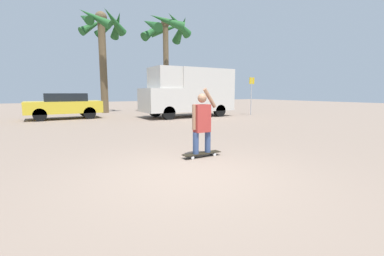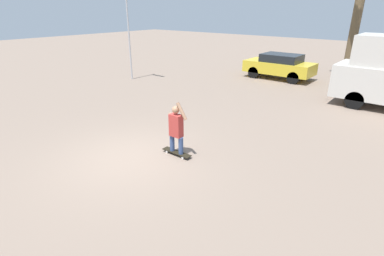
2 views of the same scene
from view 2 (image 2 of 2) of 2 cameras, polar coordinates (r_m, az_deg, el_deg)
name	(u,v)px [view 2 (image 2 of 2)]	position (r m, az deg, el deg)	size (l,w,h in m)	color
ground_plane	(128,158)	(8.92, -12.01, -5.62)	(80.00, 80.00, 0.00)	gray
skateboard	(177,152)	(8.89, -2.94, -4.68)	(0.99, 0.22, 0.09)	black
person_skateboarder	(176,127)	(8.56, -3.05, 0.16)	(0.67, 0.22, 1.56)	#384C7A
parked_car_yellow	(280,66)	(19.31, 16.34, 11.35)	(4.05, 1.82, 1.49)	black
flagpole	(129,26)	(18.47, -11.85, 18.46)	(1.10, 0.12, 5.32)	#B7B7BC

